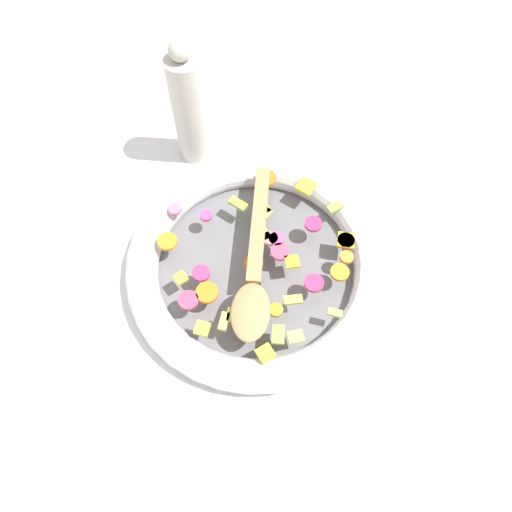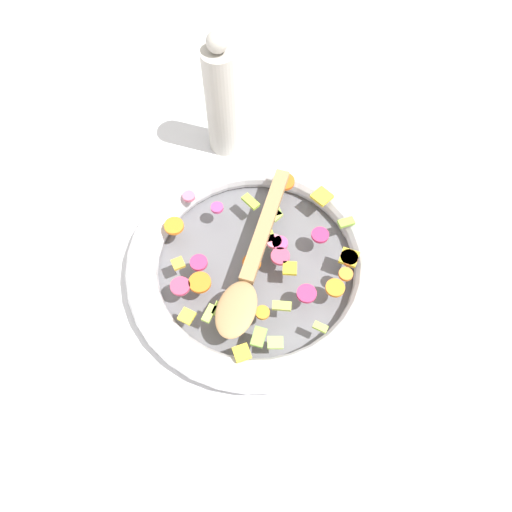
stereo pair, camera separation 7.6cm
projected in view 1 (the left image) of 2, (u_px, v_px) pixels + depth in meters
The scene contains 5 objects.
ground_plane at pixel (256, 271), 0.80m from camera, with size 4.00×4.00×0.00m, color silver.
skillet at pixel (256, 264), 0.78m from camera, with size 0.41×0.41×0.05m.
chopped_vegetables at pixel (265, 255), 0.75m from camera, with size 0.32×0.33×0.01m.
wooden_spoon at pixel (255, 268), 0.73m from camera, with size 0.27×0.19×0.01m.
pepper_mill at pixel (189, 108), 0.82m from camera, with size 0.06×0.06×0.24m.
Camera 1 is at (-0.29, -0.22, 0.72)m, focal length 35.00 mm.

